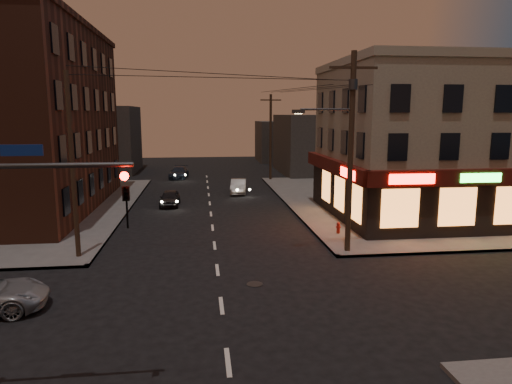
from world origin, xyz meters
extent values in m
plane|color=black|center=(0.00, 0.00, 0.00)|extent=(120.00, 120.00, 0.00)
cube|color=#514F4C|center=(18.00, 19.00, 0.07)|extent=(24.00, 28.00, 0.15)
cube|color=#9D9477|center=(16.00, 13.50, 5.15)|extent=(15.00, 12.00, 10.00)
cube|color=#9D9477|center=(16.00, 13.50, 10.40)|extent=(15.20, 12.20, 0.50)
cube|color=black|center=(16.00, 7.55, 1.85)|extent=(15.12, 0.25, 3.40)
cube|color=black|center=(8.55, 13.50, 1.85)|extent=(0.25, 12.12, 3.40)
cube|color=#45100B|center=(16.00, 7.25, 3.65)|extent=(15.60, 0.50, 0.90)
cube|color=#45100B|center=(8.25, 13.50, 3.65)|extent=(0.50, 12.60, 0.90)
cube|color=#FF140C|center=(10.70, 6.98, 3.65)|extent=(2.60, 0.06, 0.55)
cube|color=#26FF3F|center=(14.70, 6.98, 3.65)|extent=(2.40, 0.06, 0.50)
cube|color=#FF140C|center=(7.98, 9.70, 3.65)|extent=(0.06, 2.60, 0.55)
cube|color=orange|center=(15.40, 7.40, 1.95)|extent=(12.40, 0.08, 2.20)
cube|color=orange|center=(8.40, 12.50, 1.95)|extent=(0.08, 8.40, 2.20)
cube|color=#4E2619|center=(-14.50, 19.00, 6.65)|extent=(12.00, 20.00, 13.00)
cube|color=#3F3D3A|center=(14.00, 38.00, 3.50)|extent=(10.00, 12.00, 7.00)
cube|color=#3F3D3A|center=(-13.00, 42.00, 4.00)|extent=(9.00, 10.00, 8.00)
cube|color=#3F3D3A|center=(12.00, 52.00, 3.00)|extent=(8.00, 8.00, 6.00)
cylinder|color=#382619|center=(6.80, 5.80, 5.15)|extent=(0.28, 0.28, 10.00)
cube|color=#382619|center=(6.80, 5.80, 9.35)|extent=(2.40, 0.12, 0.12)
cylinder|color=#333538|center=(6.80, 5.80, 8.55)|extent=(0.44, 0.44, 0.50)
cylinder|color=#333538|center=(5.50, 5.80, 7.35)|extent=(2.60, 0.10, 0.10)
cube|color=#333538|center=(4.10, 5.80, 7.25)|extent=(0.60, 0.25, 0.18)
cube|color=#FFD88C|center=(4.10, 5.80, 7.15)|extent=(0.35, 0.15, 0.04)
cylinder|color=#382619|center=(6.80, 32.00, 4.65)|extent=(0.26, 0.26, 9.00)
cylinder|color=#382619|center=(-6.80, 6.50, 4.65)|extent=(0.24, 0.24, 9.00)
cylinder|color=#333538|center=(-4.40, -5.60, 6.00)|extent=(4.40, 0.12, 0.12)
imported|color=black|center=(-2.40, -5.60, 5.50)|extent=(0.16, 0.20, 1.00)
sphere|color=#FF0C05|center=(-2.40, -5.72, 5.75)|extent=(0.20, 0.20, 0.20)
cube|color=navy|center=(-4.60, -5.60, 6.35)|extent=(0.90, 0.05, 0.25)
imported|color=black|center=(-3.12, 19.46, 0.61)|extent=(1.56, 3.62, 1.21)
imported|color=slate|center=(2.71, 24.42, 0.65)|extent=(1.86, 4.07, 1.29)
imported|color=#192332|center=(-3.10, 35.03, 0.64)|extent=(2.24, 4.56, 1.27)
cylinder|color=#9F160E|center=(7.35, 9.17, 0.42)|extent=(0.26, 0.26, 0.54)
sphere|color=#9F160E|center=(7.35, 9.17, 0.71)|extent=(0.21, 0.21, 0.21)
cylinder|color=#9F160E|center=(7.35, 9.17, 0.53)|extent=(0.31, 0.21, 0.11)
cylinder|color=#9F160E|center=(7.35, 9.17, 0.53)|extent=(0.21, 0.31, 0.11)
camera|label=1|loc=(-0.68, -16.25, 7.15)|focal=32.00mm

